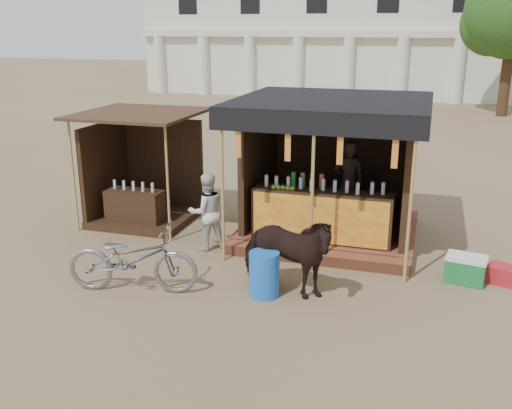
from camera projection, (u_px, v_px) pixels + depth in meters
The scene contains 11 objects.
ground at pixel (226, 302), 8.82m from camera, with size 120.00×120.00×0.00m, color #846B4C.
main_stall at pixel (331, 187), 11.29m from camera, with size 3.60×3.61×2.78m.
secondary_stall at pixel (139, 181), 12.40m from camera, with size 2.40×2.40×2.38m.
cow at pixel (286, 254), 8.85m from camera, with size 0.74×1.62×1.37m, color black.
motorbike at pixel (132, 259), 9.03m from camera, with size 0.73×2.09×1.10m, color gray.
bystander at pixel (207, 212), 10.73m from camera, with size 0.72×0.56×1.48m, color silver.
blue_barrel at pixel (264, 274), 8.92m from camera, with size 0.48×0.48×0.72m, color blue.
red_crate at pixel (502, 274), 9.44m from camera, with size 0.44×0.37×0.30m, color #AF1D22.
cooler at pixel (466, 269), 9.43m from camera, with size 0.71×0.54×0.46m.
background_building at pixel (358, 28), 35.52m from camera, with size 26.00×7.45×8.18m.
tree at pixel (509, 14), 26.02m from camera, with size 4.50×4.40×7.00m.
Camera 1 is at (2.78, -7.48, 4.06)m, focal length 40.00 mm.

